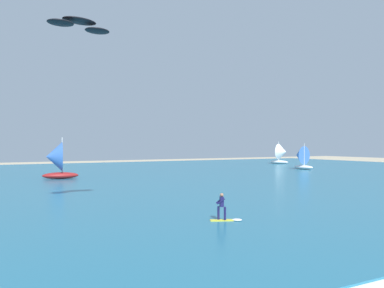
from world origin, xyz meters
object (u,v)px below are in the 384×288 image
sailboat_heeled_over (55,160)px  kitesurfer (225,211)px  sailboat_far_right (301,157)px  sailboat_leading (282,154)px  kite (79,25)px

sailboat_heeled_over → kitesurfer: bearing=-84.9°
sailboat_heeled_over → sailboat_far_right: bearing=-0.7°
kitesurfer → sailboat_leading: size_ratio=0.39×
kitesurfer → sailboat_far_right: size_ratio=0.43×
kite → kitesurfer: bearing=-44.5°
kite → sailboat_heeled_over: size_ratio=0.86×
kite → sailboat_heeled_over: bearing=82.2°
sailboat_far_right → sailboat_heeled_over: bearing=179.3°
kitesurfer → sailboat_leading: 71.77m
sailboat_far_right → sailboat_heeled_over: size_ratio=0.86×
kitesurfer → sailboat_far_right: sailboat_far_right is taller
kitesurfer → sailboat_heeled_over: 35.65m
kite → sailboat_leading: (57.25, 44.34, -10.31)m
kite → sailboat_far_right: (47.27, 28.01, -10.51)m
sailboat_far_right → sailboat_heeled_over: (-43.38, 0.50, 0.36)m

